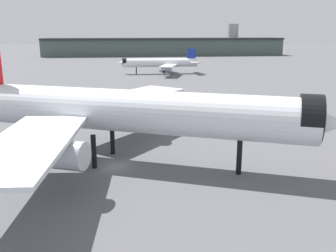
{
  "coord_description": "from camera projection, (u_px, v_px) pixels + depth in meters",
  "views": [
    {
      "loc": [
        5.69,
        -44.99,
        17.17
      ],
      "look_at": [
        6.82,
        -0.3,
        5.51
      ],
      "focal_mm": 38.99,
      "sensor_mm": 36.0,
      "label": 1
    }
  ],
  "objects": [
    {
      "name": "airliner_near_gate",
      "position": [
        117.0,
        111.0,
        47.62
      ],
      "size": [
        54.78,
        48.76,
        15.97
      ],
      "rotation": [
        0.0,
        0.0,
        -0.3
      ],
      "color": "silver",
      "rests_on": "ground"
    },
    {
      "name": "ground",
      "position": [
        116.0,
        166.0,
        47.72
      ],
      "size": [
        900.0,
        900.0,
        0.0
      ],
      "primitive_type": "plane",
      "color": "#56565B"
    },
    {
      "name": "traffic_cone_near_nose",
      "position": [
        115.0,
        109.0,
        81.98
      ],
      "size": [
        0.45,
        0.45,
        0.57
      ],
      "primitive_type": "cone",
      "color": "#F2600C",
      "rests_on": "ground"
    },
    {
      "name": "airliner_far_taxiway",
      "position": [
        161.0,
        63.0,
        150.22
      ],
      "size": [
        35.17,
        31.92,
        10.15
      ],
      "rotation": [
        0.0,
        0.0,
        3.24
      ],
      "color": "white",
      "rests_on": "ground"
    },
    {
      "name": "baggage_tug_wing",
      "position": [
        51.0,
        112.0,
        75.05
      ],
      "size": [
        3.33,
        3.48,
        1.85
      ],
      "rotation": [
        0.0,
        0.0,
        4.01
      ],
      "color": "black",
      "rests_on": "ground"
    },
    {
      "name": "terminal_building",
      "position": [
        166.0,
        46.0,
        262.95
      ],
      "size": [
        171.14,
        40.96,
        22.28
      ],
      "rotation": [
        0.0,
        0.0,
        0.1
      ],
      "color": "#475651",
      "rests_on": "ground"
    }
  ]
}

